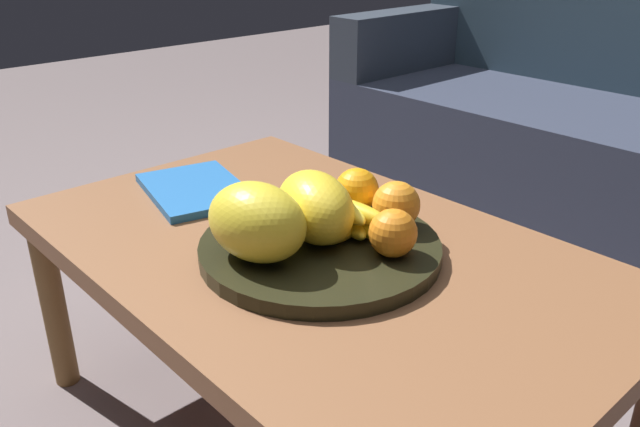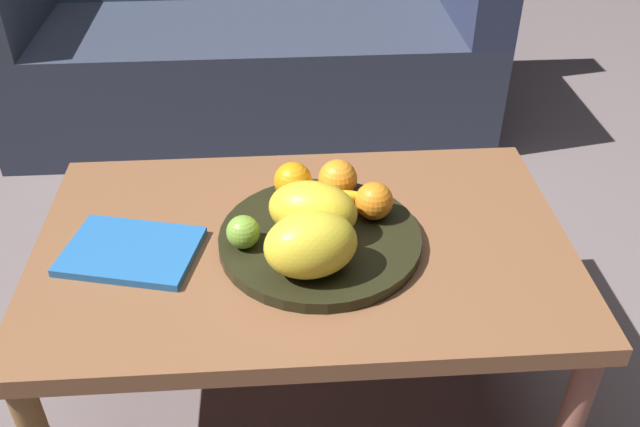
{
  "view_description": "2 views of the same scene",
  "coord_description": "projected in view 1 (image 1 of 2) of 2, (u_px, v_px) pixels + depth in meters",
  "views": [
    {
      "loc": [
        0.74,
        -0.66,
        0.93
      ],
      "look_at": [
        0.03,
        -0.01,
        0.49
      ],
      "focal_mm": 36.42,
      "sensor_mm": 36.0,
      "label": 1
    },
    {
      "loc": [
        -0.04,
        -1.09,
        1.27
      ],
      "look_at": [
        0.03,
        -0.01,
        0.49
      ],
      "focal_mm": 38.92,
      "sensor_mm": 36.0,
      "label": 2
    }
  ],
  "objects": [
    {
      "name": "magazine",
      "position": [
        196.0,
        189.0,
        1.32
      ],
      "size": [
        0.29,
        0.23,
        0.02
      ],
      "primitive_type": "cube",
      "rotation": [
        0.0,
        0.0,
        -0.24
      ],
      "color": "#2668B4",
      "rests_on": "coffee_table"
    },
    {
      "name": "banana_bunch",
      "position": [
        348.0,
        217.0,
        1.09
      ],
      "size": [
        0.17,
        0.15,
        0.06
      ],
      "color": "yellow",
      "rests_on": "fruit_bowl"
    },
    {
      "name": "melon_smaller_beside",
      "position": [
        257.0,
        222.0,
        0.99
      ],
      "size": [
        0.19,
        0.15,
        0.12
      ],
      "primitive_type": "ellipsoid",
      "rotation": [
        0.0,
        0.0,
        0.17
      ],
      "color": "yellow",
      "rests_on": "fruit_bowl"
    },
    {
      "name": "orange_left",
      "position": [
        396.0,
        205.0,
        1.1
      ],
      "size": [
        0.08,
        0.08,
        0.08
      ],
      "primitive_type": "sphere",
      "color": "orange",
      "rests_on": "fruit_bowl"
    },
    {
      "name": "orange_front",
      "position": [
        357.0,
        190.0,
        1.16
      ],
      "size": [
        0.08,
        0.08,
        0.08
      ],
      "primitive_type": "sphere",
      "color": "orange",
      "rests_on": "fruit_bowl"
    },
    {
      "name": "fruit_bowl",
      "position": [
        320.0,
        248.0,
        1.07
      ],
      "size": [
        0.4,
        0.4,
        0.03
      ],
      "primitive_type": "cylinder",
      "color": "black",
      "rests_on": "coffee_table"
    },
    {
      "name": "orange_right",
      "position": [
        393.0,
        233.0,
        1.01
      ],
      "size": [
        0.08,
        0.08,
        0.08
      ],
      "primitive_type": "sphere",
      "color": "orange",
      "rests_on": "fruit_bowl"
    },
    {
      "name": "apple_front",
      "position": [
        253.0,
        201.0,
        1.14
      ],
      "size": [
        0.06,
        0.06,
        0.06
      ],
      "primitive_type": "sphere",
      "color": "#7BAE39",
      "rests_on": "fruit_bowl"
    },
    {
      "name": "melon_large_front",
      "position": [
        315.0,
        207.0,
        1.05
      ],
      "size": [
        0.2,
        0.16,
        0.11
      ],
      "primitive_type": "ellipsoid",
      "rotation": [
        0.0,
        0.0,
        -0.32
      ],
      "color": "yellow",
      "rests_on": "fruit_bowl"
    },
    {
      "name": "couch",
      "position": [
        602.0,
        133.0,
        2.07
      ],
      "size": [
        1.7,
        0.7,
        0.9
      ],
      "color": "#303749",
      "rests_on": "ground_plane"
    },
    {
      "name": "coffee_table",
      "position": [
        314.0,
        268.0,
        1.13
      ],
      "size": [
        1.06,
        0.66,
        0.42
      ],
      "color": "brown",
      "rests_on": "ground_plane"
    }
  ]
}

